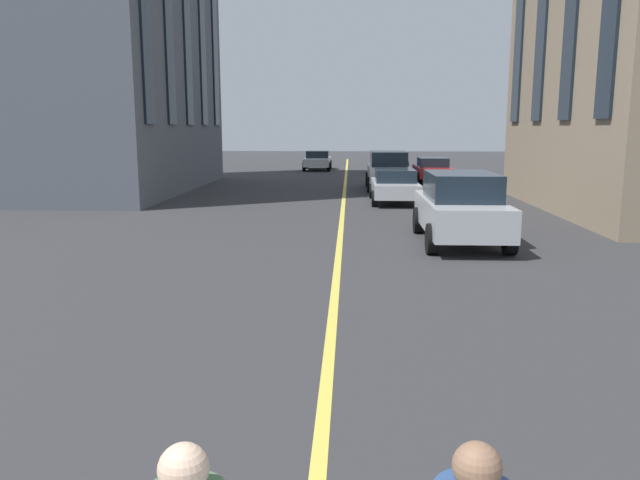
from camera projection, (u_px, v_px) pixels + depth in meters
lane_centre_line at (342, 221)px, 20.62m from camera, size 80.00×0.16×0.01m
car_red_near at (432, 169)px, 35.10m from camera, size 4.40×1.95×1.37m
car_white_trailing at (388, 170)px, 30.75m from camera, size 4.70×2.14×1.88m
car_blue_mid at (393, 162)px, 42.64m from camera, size 4.40×1.95×1.37m
car_silver_oncoming at (395, 185)px, 25.48m from camera, size 4.40×1.95×1.37m
car_white_far at (318, 160)px, 44.95m from camera, size 4.40×1.95×1.37m
car_silver_parked_b at (461, 207)px, 16.51m from camera, size 4.70×2.14×1.88m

